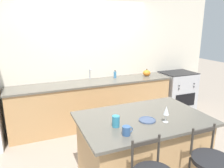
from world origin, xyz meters
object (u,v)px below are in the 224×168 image
at_px(oven_range, 177,91).
at_px(dinner_plate, 147,120).
at_px(wine_glass, 166,111).
at_px(coffee_mug, 127,131).
at_px(tumbler_cup, 116,121).
at_px(pumpkin_decoration, 147,73).
at_px(soap_bottle, 115,75).

bearing_deg(oven_range, dinner_plate, -136.37).
relative_size(wine_glass, coffee_mug, 1.64).
bearing_deg(wine_glass, tumbler_cup, 168.75).
distance_m(pumpkin_decoration, soap_bottle, 0.73).
bearing_deg(coffee_mug, pumpkin_decoration, 54.16).
bearing_deg(soap_bottle, oven_range, -4.87).
xyz_separation_m(dinner_plate, coffee_mug, (-0.39, -0.22, 0.04)).
bearing_deg(pumpkin_decoration, tumbler_cup, -129.20).
bearing_deg(dinner_plate, soap_bottle, 76.95).
xyz_separation_m(wine_glass, pumpkin_decoration, (1.03, 2.11, -0.06)).
height_order(oven_range, tumbler_cup, tumbler_cup).
xyz_separation_m(coffee_mug, pumpkin_decoration, (1.60, 2.21, 0.03)).
relative_size(dinner_plate, pumpkin_decoration, 1.22).
bearing_deg(pumpkin_decoration, dinner_plate, -121.23).
bearing_deg(tumbler_cup, coffee_mug, -83.25).
relative_size(coffee_mug, tumbler_cup, 0.93).
bearing_deg(wine_glass, coffee_mug, -169.92).
distance_m(coffee_mug, tumbler_cup, 0.22).
bearing_deg(dinner_plate, oven_range, 43.63).
relative_size(dinner_plate, wine_glass, 1.03).
height_order(wine_glass, coffee_mug, wine_glass).
bearing_deg(oven_range, pumpkin_decoration, 177.82).
relative_size(dinner_plate, coffee_mug, 1.69).
height_order(tumbler_cup, soap_bottle, soap_bottle).
xyz_separation_m(oven_range, pumpkin_decoration, (-0.85, 0.03, 0.53)).
height_order(oven_range, pumpkin_decoration, pumpkin_decoration).
relative_size(tumbler_cup, soap_bottle, 0.78).
xyz_separation_m(dinner_plate, wine_glass, (0.18, -0.12, 0.13)).
bearing_deg(coffee_mug, oven_range, 41.69).
bearing_deg(wine_glass, oven_range, 47.95).
distance_m(dinner_plate, coffee_mug, 0.45).
relative_size(wine_glass, tumbler_cup, 1.53).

